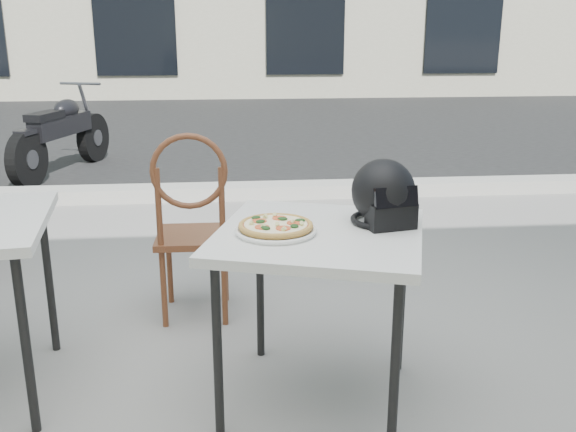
{
  "coord_description": "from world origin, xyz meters",
  "views": [
    {
      "loc": [
        0.08,
        -2.47,
        1.45
      ],
      "look_at": [
        0.3,
        -0.18,
        0.77
      ],
      "focal_mm": 40.0,
      "sensor_mm": 36.0,
      "label": 1
    }
  ],
  "objects": [
    {
      "name": "plate",
      "position": [
        0.25,
        -0.23,
        0.72
      ],
      "size": [
        0.39,
        0.39,
        0.02
      ],
      "rotation": [
        0.0,
        0.0,
        -0.33
      ],
      "color": "white",
      "rests_on": "cafe_table_main"
    },
    {
      "name": "cafe_table_main",
      "position": [
        0.41,
        -0.21,
        0.65
      ],
      "size": [
        0.94,
        0.94,
        0.72
      ],
      "rotation": [
        0.0,
        0.0,
        -0.3
      ],
      "color": "silver",
      "rests_on": "ground"
    },
    {
      "name": "ground",
      "position": [
        0.0,
        0.0,
        0.0
      ],
      "size": [
        80.0,
        80.0,
        0.0
      ],
      "primitive_type": "plane",
      "color": "gray",
      "rests_on": "ground"
    },
    {
      "name": "curb",
      "position": [
        0.0,
        3.0,
        0.06
      ],
      "size": [
        30.0,
        0.25,
        0.12
      ],
      "primitive_type": "cube",
      "color": "#A8A69D",
      "rests_on": "ground"
    },
    {
      "name": "motorcycle",
      "position": [
        -1.59,
        4.17,
        0.39
      ],
      "size": [
        0.67,
        1.73,
        0.88
      ],
      "rotation": [
        0.0,
        0.0,
        -0.3
      ],
      "color": "black",
      "rests_on": "street_asphalt"
    },
    {
      "name": "helmet",
      "position": [
        0.67,
        -0.14,
        0.83
      ],
      "size": [
        0.29,
        0.3,
        0.25
      ],
      "rotation": [
        0.0,
        0.0,
        0.21
      ],
      "color": "black",
      "rests_on": "cafe_table_main"
    },
    {
      "name": "street_asphalt",
      "position": [
        0.0,
        7.0,
        0.0
      ],
      "size": [
        30.0,
        8.0,
        0.0
      ],
      "primitive_type": "cube",
      "color": "black",
      "rests_on": "ground"
    },
    {
      "name": "pizza",
      "position": [
        0.25,
        -0.23,
        0.75
      ],
      "size": [
        0.33,
        0.33,
        0.03
      ],
      "rotation": [
        0.0,
        0.0,
        -0.19
      ],
      "color": "tan",
      "rests_on": "plate"
    },
    {
      "name": "cafe_chair_main",
      "position": [
        -0.11,
        0.59,
        0.54
      ],
      "size": [
        0.38,
        0.38,
        0.98
      ],
      "rotation": [
        0.0,
        0.0,
        3.13
      ],
      "color": "brown",
      "rests_on": "ground"
    }
  ]
}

